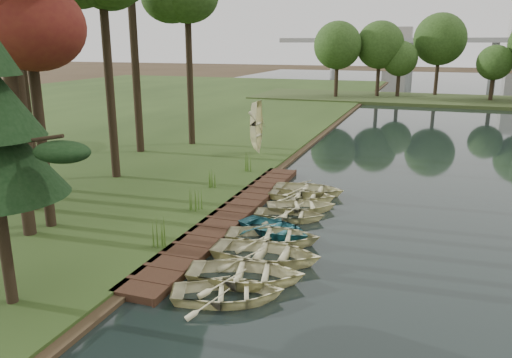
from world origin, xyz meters
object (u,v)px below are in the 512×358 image
(rowboat_0, at_px, (228,290))
(rowboat_2, at_px, (266,251))
(boardwalk, at_px, (232,214))
(rowboat_1, at_px, (246,271))
(stored_rowboat, at_px, (258,148))

(rowboat_0, distance_m, rowboat_2, 2.99)
(boardwalk, height_order, rowboat_1, rowboat_1)
(rowboat_2, bearing_deg, rowboat_1, 174.06)
(rowboat_2, relative_size, stored_rowboat, 1.10)
(rowboat_0, bearing_deg, rowboat_2, -24.32)
(boardwalk, relative_size, rowboat_0, 4.75)
(rowboat_1, distance_m, stored_rowboat, 18.10)
(boardwalk, distance_m, stored_rowboat, 11.90)
(rowboat_2, bearing_deg, boardwalk, 33.46)
(rowboat_1, height_order, stored_rowboat, stored_rowboat)
(boardwalk, relative_size, rowboat_2, 4.12)
(rowboat_0, bearing_deg, stored_rowboat, -3.90)
(boardwalk, height_order, rowboat_0, rowboat_0)
(stored_rowboat, bearing_deg, rowboat_1, -164.31)
(boardwalk, bearing_deg, stored_rowboat, 103.69)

